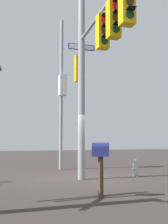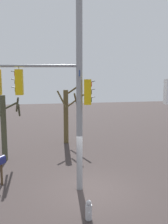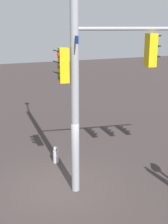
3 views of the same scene
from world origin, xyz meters
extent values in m
plane|color=#3A312F|center=(0.00, 0.00, 0.00)|extent=(80.00, 80.00, 0.00)
cylinder|color=gray|center=(-0.37, -0.44, 4.57)|extent=(0.27, 0.27, 9.14)
cylinder|color=gray|center=(-0.95, -3.10, 5.58)|extent=(1.28, 5.33, 0.12)
cube|color=gold|center=(-0.93, -2.99, 4.88)|extent=(0.40, 0.35, 1.10)
cylinder|color=red|center=(-0.95, -3.16, 5.22)|extent=(0.22, 0.06, 0.22)
cube|color=black|center=(-0.96, -3.23, 5.34)|extent=(0.23, 0.19, 0.06)
cylinder|color=#352504|center=(-0.95, -3.16, 4.88)|extent=(0.22, 0.06, 0.22)
cube|color=black|center=(-0.96, -3.23, 5.00)|extent=(0.23, 0.19, 0.06)
cylinder|color=black|center=(-0.95, -3.16, 4.54)|extent=(0.22, 0.06, 0.22)
cube|color=black|center=(-0.96, -3.23, 4.66)|extent=(0.23, 0.19, 0.06)
cylinder|color=gray|center=(-0.93, -2.99, 5.50)|extent=(0.04, 0.04, 0.15)
cube|color=gold|center=(-0.30, -0.09, 4.46)|extent=(0.41, 0.36, 1.10)
cylinder|color=red|center=(-0.27, 0.07, 4.80)|extent=(0.22, 0.07, 0.22)
cube|color=black|center=(-0.25, 0.14, 4.92)|extent=(0.23, 0.20, 0.06)
cylinder|color=#352504|center=(-0.27, 0.07, 4.46)|extent=(0.22, 0.07, 0.22)
cube|color=black|center=(-0.25, 0.14, 4.58)|extent=(0.23, 0.20, 0.06)
cylinder|color=black|center=(-0.27, 0.07, 4.12)|extent=(0.22, 0.07, 0.22)
cube|color=black|center=(-0.25, 0.14, 4.24)|extent=(0.23, 0.20, 0.06)
cube|color=navy|center=(-0.37, -0.44, 5.26)|extent=(1.08, 0.25, 0.24)
cube|color=white|center=(-0.38, -0.46, 5.26)|extent=(0.98, 0.21, 0.18)
cylinder|color=#B2B2B7|center=(2.11, -0.63, 0.28)|extent=(0.24, 0.24, 0.55)
sphere|color=#B2B2B7|center=(2.11, -0.63, 0.63)|extent=(0.20, 0.20, 0.20)
cylinder|color=#B2B2B7|center=(1.97, -0.63, 0.30)|extent=(0.10, 0.09, 0.09)
cylinder|color=#B2B2B7|center=(2.25, -0.63, 0.30)|extent=(0.10, 0.09, 0.09)
camera|label=1|loc=(-5.45, -10.38, 1.40)|focal=45.66mm
camera|label=2|loc=(10.02, -2.59, 5.02)|focal=38.94mm
camera|label=3|loc=(-9.36, 3.54, 5.63)|focal=49.12mm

